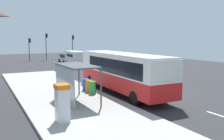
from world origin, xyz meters
name	(u,v)px	position (x,y,z in m)	size (l,w,h in m)	color
ground_plane	(85,73)	(0.00, 14.00, -0.02)	(56.00, 92.00, 0.04)	#2D2D30
sidewalk_platform	(65,98)	(-6.40, 2.00, 0.09)	(6.20, 30.00, 0.18)	#ADAAA3
lane_stripe_seg_0	(223,117)	(0.25, -6.00, 0.01)	(0.16, 2.20, 0.01)	silver
lane_stripe_seg_1	(164,98)	(0.25, -1.00, 0.01)	(0.16, 2.20, 0.01)	silver
lane_stripe_seg_2	(129,86)	(0.25, 4.00, 0.01)	(0.16, 2.20, 0.01)	silver
lane_stripe_seg_3	(104,79)	(0.25, 9.00, 0.01)	(0.16, 2.20, 0.01)	silver
lane_stripe_seg_4	(87,73)	(0.25, 14.00, 0.01)	(0.16, 2.20, 0.01)	silver
lane_stripe_seg_5	(74,69)	(0.25, 19.00, 0.01)	(0.16, 2.20, 0.01)	silver
lane_stripe_seg_6	(64,66)	(0.25, 24.00, 0.01)	(0.16, 2.20, 0.01)	silver
lane_stripe_seg_7	(55,63)	(0.25, 29.00, 0.01)	(0.16, 2.20, 0.01)	silver
bus	(122,70)	(-1.71, 1.93, 1.84)	(2.73, 11.06, 3.21)	red
white_van	(75,57)	(2.20, 23.68, 1.34)	(2.04, 5.20, 2.30)	white
sedan_near	(66,58)	(2.30, 29.14, 0.79)	(1.85, 4.40, 1.52)	#B7B7BC
ticket_machine	(62,103)	(-8.11, -3.04, 1.17)	(0.66, 0.76, 1.94)	silver
recycling_bin_green	(93,88)	(-4.20, 2.10, 0.66)	(0.52, 0.52, 0.95)	green
recycling_bin_orange	(89,86)	(-4.20, 2.80, 0.66)	(0.52, 0.52, 0.95)	orange
recycling_bin_blue	(86,85)	(-4.20, 3.50, 0.66)	(0.52, 0.52, 0.95)	blue
traffic_light_near_side	(73,43)	(5.50, 34.31, 3.41)	(0.49, 0.28, 5.14)	#2D2D2D
traffic_light_far_side	(30,46)	(-3.09, 35.11, 3.02)	(0.49, 0.28, 4.51)	#2D2D2D
traffic_light_median	(46,42)	(0.39, 35.91, 3.62)	(0.49, 0.28, 5.50)	#2D2D2D
bus_shelter	(72,74)	(-6.41, 0.32, 2.10)	(1.80, 4.00, 2.50)	#4C4C51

